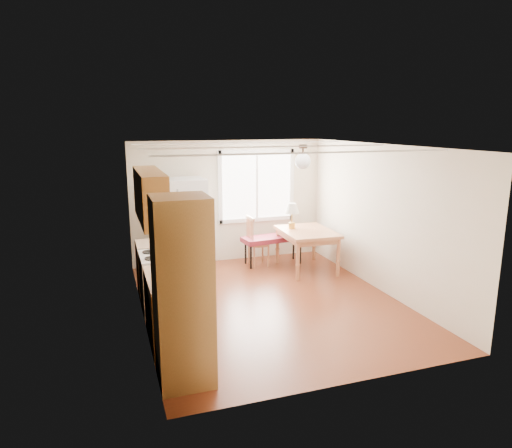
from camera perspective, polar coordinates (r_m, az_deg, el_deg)
name	(u,v)px	position (r m, az deg, el deg)	size (l,w,h in m)	color
room_shell	(271,227)	(7.12, 1.88, -0.36)	(4.60, 5.60, 2.62)	#501F10
kitchen_run	(167,276)	(6.23, -11.09, -6.37)	(0.65, 3.40, 2.20)	brown
window_unit	(257,186)	(9.56, 0.09, 4.78)	(1.64, 0.05, 1.51)	white
pendant_light	(303,160)	(7.60, 5.87, 7.93)	(0.26, 0.26, 0.40)	black
refrigerator	(185,226)	(8.86, -8.83, -0.21)	(0.78, 0.80, 1.82)	silver
bench	(273,239)	(9.30, 2.14, -1.90)	(1.32, 0.61, 0.59)	maroon
dining_table	(307,235)	(8.95, 6.38, -1.43)	(1.00, 1.30, 0.79)	#A0613D
chair	(254,238)	(9.12, -0.24, -1.76)	(0.45, 0.45, 1.02)	#A0613D
table_lamp	(292,210)	(8.98, 4.53, 1.73)	(0.29, 0.29, 0.51)	gold
coffee_maker	(174,278)	(5.53, -10.27, -6.62)	(0.23, 0.28, 0.39)	black
kettle	(167,270)	(5.97, -11.02, -5.71)	(0.12, 0.12, 0.22)	red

